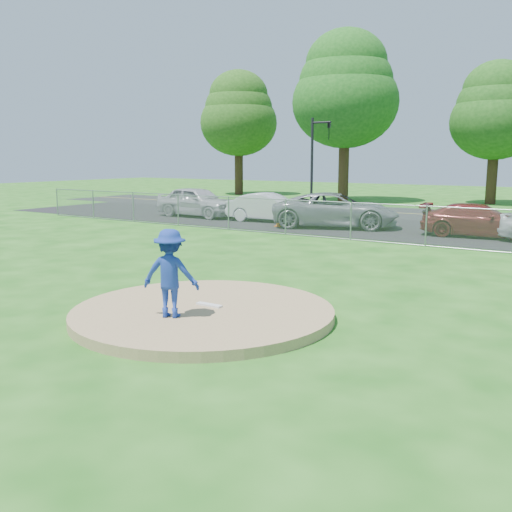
{
  "coord_description": "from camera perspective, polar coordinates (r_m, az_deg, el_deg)",
  "views": [
    {
      "loc": [
        7.15,
        -8.98,
        3.27
      ],
      "look_at": [
        0.0,
        2.0,
        1.0
      ],
      "focal_mm": 40.0,
      "sensor_mm": 36.0,
      "label": 1
    }
  ],
  "objects": [
    {
      "name": "parked_car_white",
      "position": [
        29.31,
        1.36,
        4.88
      ],
      "size": [
        4.54,
        2.04,
        1.45
      ],
      "primitive_type": "imported",
      "rotation": [
        0.0,
        0.0,
        1.69
      ],
      "color": "silver",
      "rests_on": "parking_lot"
    },
    {
      "name": "ground",
      "position": [
        20.54,
        12.27,
        0.45
      ],
      "size": [
        120.0,
        120.0,
        0.0
      ],
      "primitive_type": "plane",
      "color": "#195512",
      "rests_on": "ground"
    },
    {
      "name": "pitching_rubber",
      "position": [
        12.03,
        -4.7,
        -4.9
      ],
      "size": [
        0.6,
        0.15,
        0.04
      ],
      "primitive_type": "cube",
      "color": "white",
      "rests_on": "pitchers_mound"
    },
    {
      "name": "parked_car_darkred",
      "position": [
        25.36,
        21.43,
        3.32
      ],
      "size": [
        4.87,
        2.39,
        1.36
      ],
      "primitive_type": "imported",
      "rotation": [
        0.0,
        0.0,
        1.68
      ],
      "color": "maroon",
      "rests_on": "parking_lot"
    },
    {
      "name": "parked_car_gray",
      "position": [
        27.17,
        7.97,
        4.58
      ],
      "size": [
        6.43,
        4.54,
        1.63
      ],
      "primitive_type": "imported",
      "rotation": [
        0.0,
        0.0,
        1.92
      ],
      "color": "gray",
      "rests_on": "parking_lot"
    },
    {
      "name": "traffic_cone",
      "position": [
        27.27,
        2.31,
        3.61
      ],
      "size": [
        0.31,
        0.31,
        0.61
      ],
      "primitive_type": "cone",
      "color": "orange",
      "rests_on": "parking_lot"
    },
    {
      "name": "traffic_signal_left",
      "position": [
        34.82,
        5.97,
        9.94
      ],
      "size": [
        1.28,
        0.2,
        5.6
      ],
      "color": "black",
      "rests_on": "ground"
    },
    {
      "name": "chain_link_fence",
      "position": [
        22.3,
        14.18,
        3.05
      ],
      "size": [
        40.0,
        0.06,
        1.5
      ],
      "primitive_type": "cube",
      "color": "gray",
      "rests_on": "ground"
    },
    {
      "name": "tree_center",
      "position": [
        43.86,
        22.91,
        13.27
      ],
      "size": [
        6.16,
        6.16,
        9.84
      ],
      "color": "#352113",
      "rests_on": "ground"
    },
    {
      "name": "tree_left",
      "position": [
        44.18,
        8.95,
        16.19
      ],
      "size": [
        7.84,
        7.84,
        12.53
      ],
      "color": "#382514",
      "rests_on": "ground"
    },
    {
      "name": "parking_lot",
      "position": [
        26.66,
        17.28,
        2.36
      ],
      "size": [
        50.0,
        8.0,
        0.01
      ],
      "primitive_type": "cube",
      "color": "black",
      "rests_on": "ground"
    },
    {
      "name": "tree_far_left",
      "position": [
        51.24,
        -1.76,
        14.08
      ],
      "size": [
        6.72,
        6.72,
        10.74
      ],
      "color": "#352013",
      "rests_on": "ground"
    },
    {
      "name": "parked_car_silver",
      "position": [
        31.89,
        -5.89,
        5.43
      ],
      "size": [
        4.98,
        2.17,
        1.67
      ],
      "primitive_type": "imported",
      "rotation": [
        0.0,
        0.0,
        1.53
      ],
      "color": "#BBBAC0",
      "rests_on": "parking_lot"
    },
    {
      "name": "street",
      "position": [
        33.9,
        20.78,
        3.67
      ],
      "size": [
        60.0,
        7.0,
        0.01
      ],
      "primitive_type": "cube",
      "color": "black",
      "rests_on": "ground"
    },
    {
      "name": "pitcher",
      "position": [
        11.14,
        -8.55,
        -1.72
      ],
      "size": [
        1.27,
        1.01,
        1.72
      ],
      "primitive_type": "imported",
      "rotation": [
        0.0,
        0.0,
        3.53
      ],
      "color": "navy",
      "rests_on": "pitchers_mound"
    },
    {
      "name": "pitchers_mound",
      "position": [
        11.91,
        -5.28,
        -5.66
      ],
      "size": [
        5.4,
        5.4,
        0.2
      ],
      "primitive_type": "cylinder",
      "color": "#9A7D54",
      "rests_on": "ground"
    }
  ]
}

